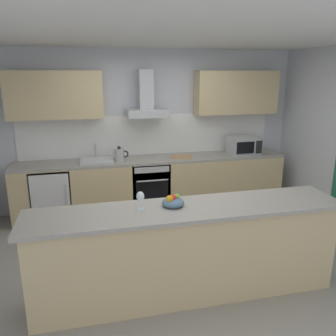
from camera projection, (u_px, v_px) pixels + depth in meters
ground at (179, 259)px, 4.30m from camera, size 5.91×4.84×0.02m
ceiling at (181, 35)px, 3.61m from camera, size 5.91×4.84×0.02m
wall_back at (149, 130)px, 5.81m from camera, size 5.91×0.12×2.60m
backsplash_tile at (150, 135)px, 5.76m from camera, size 4.18×0.02×0.66m
counter_back at (154, 185)px, 5.68m from camera, size 4.32×0.60×0.90m
counter_island at (187, 251)px, 3.50m from camera, size 3.14×0.64×0.97m
upper_cabinets at (151, 94)px, 5.43m from camera, size 4.27×0.32×0.70m
oven at (149, 185)px, 5.64m from camera, size 0.60×0.62×0.80m
refrigerator at (52, 195)px, 5.31m from camera, size 0.58×0.60×0.85m
microwave at (244, 145)px, 5.81m from camera, size 0.50×0.38×0.30m
sink at (96, 160)px, 5.34m from camera, size 0.50×0.40×0.26m
kettle at (119, 155)px, 5.36m from camera, size 0.29×0.15×0.24m
range_hood at (146, 102)px, 5.40m from camera, size 0.62×0.45×0.72m
wine_glass at (140, 197)px, 3.29m from camera, size 0.08×0.08×0.18m
fruit_bowl at (173, 202)px, 3.39m from camera, size 0.22×0.22×0.13m
chopping_board at (182, 157)px, 5.61m from camera, size 0.39×0.30×0.02m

